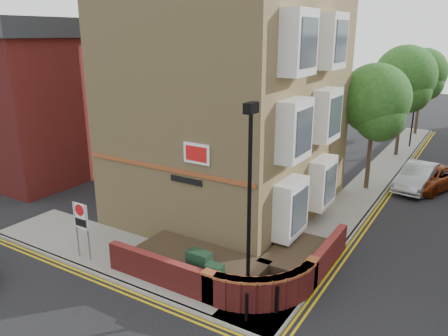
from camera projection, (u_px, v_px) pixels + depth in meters
ground at (184, 309)px, 13.58m from camera, size 120.00×120.00×0.00m
pavement_corner at (133, 258)px, 16.53m from camera, size 13.00×3.00×0.12m
pavement_main at (375, 179)px, 25.57m from camera, size 2.00×32.00×0.12m
kerb_side at (104, 276)px, 15.31m from camera, size 13.00×0.15×0.12m
kerb_main_near at (392, 182)px, 25.07m from camera, size 0.15×32.00×0.12m
yellow_lines_side at (98, 281)px, 15.12m from camera, size 13.00×0.28×0.01m
yellow_lines_main at (397, 183)px, 24.96m from camera, size 0.28×32.00×0.01m
corner_building at (236, 79)px, 19.67m from camera, size 8.95×10.40×13.60m
garden_wall at (226, 273)px, 15.61m from camera, size 6.80×6.00×1.20m
lamppost at (249, 207)px, 12.76m from camera, size 0.25×0.50×6.30m
utility_cabinet_large at (199, 268)px, 14.57m from camera, size 0.80×0.45×1.20m
utility_cabinet_small at (215, 280)px, 13.94m from camera, size 0.55×0.40×1.10m
bollard_near at (247, 307)px, 12.73m from camera, size 0.11×0.11×0.90m
bollard_far at (277, 300)px, 13.08m from camera, size 0.11×0.11×0.90m
zone_sign at (81, 221)px, 16.00m from camera, size 0.72×0.07×2.20m
side_building at (61, 97)px, 26.25m from camera, size 6.40×10.40×9.00m
tree_near at (375, 104)px, 22.61m from camera, size 3.64×3.65×6.70m
tree_mid at (405, 81)px, 28.97m from camera, size 4.03×4.03×7.42m
tree_far at (422, 76)px, 35.56m from camera, size 3.81×3.81×7.00m
traffic_light_assembly at (414, 111)px, 31.89m from camera, size 0.20×0.16×4.20m
silver_car_near at (418, 177)px, 23.87m from camera, size 2.08×4.48×1.42m
red_car_main at (430, 177)px, 23.95m from camera, size 3.78×5.09×1.29m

